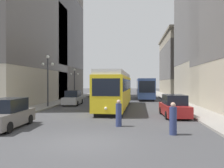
# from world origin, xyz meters

# --- Properties ---
(ground_plane) EXTENTS (200.00, 200.00, 0.00)m
(ground_plane) POSITION_xyz_m (0.00, 0.00, 0.00)
(ground_plane) COLOR #424244
(sidewalk_left) EXTENTS (2.67, 120.00, 0.15)m
(sidewalk_left) POSITION_xyz_m (-8.16, 40.00, 0.07)
(sidewalk_left) COLOR gray
(sidewalk_left) RESTS_ON ground
(sidewalk_right) EXTENTS (2.67, 120.00, 0.15)m
(sidewalk_right) POSITION_xyz_m (8.16, 40.00, 0.07)
(sidewalk_right) COLOR gray
(sidewalk_right) RESTS_ON ground
(streetcar) EXTENTS (2.94, 14.49, 3.89)m
(streetcar) POSITION_xyz_m (0.23, 14.12, 2.10)
(streetcar) COLOR black
(streetcar) RESTS_ON ground
(transit_bus) EXTENTS (2.71, 11.34, 3.45)m
(transit_bus) POSITION_xyz_m (3.99, 28.05, 1.95)
(transit_bus) COLOR black
(transit_bus) RESTS_ON ground
(parked_car_left_near) EXTENTS (2.02, 4.40, 1.82)m
(parked_car_left_near) POSITION_xyz_m (-5.52, 33.72, 0.84)
(parked_car_left_near) COLOR black
(parked_car_left_near) RESTS_ON ground
(parked_car_left_mid) EXTENTS (2.09, 4.88, 1.82)m
(parked_car_left_mid) POSITION_xyz_m (-5.52, 17.35, 0.84)
(parked_car_left_mid) COLOR black
(parked_car_left_mid) RESTS_ON ground
(parked_car_right_far) EXTENTS (2.04, 4.59, 1.82)m
(parked_car_right_far) POSITION_xyz_m (5.52, 8.44, 0.84)
(parked_car_right_far) COLOR black
(parked_car_right_far) RESTS_ON ground
(parked_car_left_far) EXTENTS (2.07, 4.49, 1.82)m
(parked_car_left_far) POSITION_xyz_m (-5.52, 2.79, 0.84)
(parked_car_left_far) COLOR black
(parked_car_left_far) RESTS_ON ground
(pedestrian_crossing_near) EXTENTS (0.38, 0.38, 1.71)m
(pedestrian_crossing_near) POSITION_xyz_m (1.30, 3.99, 0.80)
(pedestrian_crossing_near) COLOR navy
(pedestrian_crossing_near) RESTS_ON ground
(pedestrian_crossing_far) EXTENTS (0.39, 0.39, 1.75)m
(pedestrian_crossing_far) POSITION_xyz_m (4.37, 2.03, 0.81)
(pedestrian_crossing_far) COLOR navy
(pedestrian_crossing_far) RESTS_ON ground
(lamp_post_left_near) EXTENTS (1.41, 0.36, 5.74)m
(lamp_post_left_near) POSITION_xyz_m (-7.42, 13.82, 3.90)
(lamp_post_left_near) COLOR #333338
(lamp_post_left_near) RESTS_ON sidewalk_left
(lamp_post_left_far) EXTENTS (1.41, 0.36, 4.94)m
(lamp_post_left_far) POSITION_xyz_m (-7.42, 24.77, 3.43)
(lamp_post_left_far) COLOR #333338
(lamp_post_left_far) RESTS_ON sidewalk_left
(building_left_corner) EXTENTS (15.39, 16.88, 23.58)m
(building_left_corner) POSITION_xyz_m (-16.89, 31.34, 12.14)
(building_left_corner) COLOR slate
(building_left_corner) RESTS_ON ground
(building_right_midblock) EXTENTS (14.98, 21.33, 14.57)m
(building_right_midblock) POSITION_xyz_m (16.69, 46.22, 7.46)
(building_right_midblock) COLOR gray
(building_right_midblock) RESTS_ON ground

